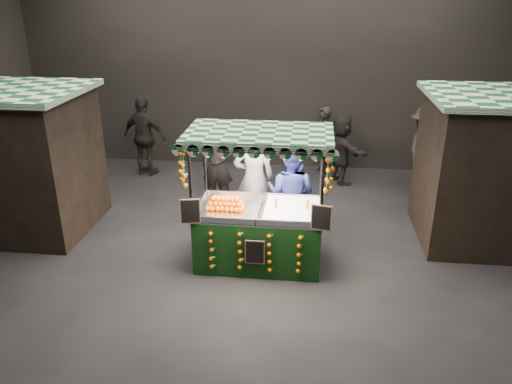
# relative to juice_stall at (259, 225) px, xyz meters

# --- Properties ---
(ground) EXTENTS (12.00, 12.00, 0.00)m
(ground) POSITION_rel_juice_stall_xyz_m (-0.25, -0.15, -0.69)
(ground) COLOR black
(ground) RESTS_ON ground
(market_hall) EXTENTS (12.10, 10.10, 5.05)m
(market_hall) POSITION_rel_juice_stall_xyz_m (-0.25, -0.15, 2.69)
(market_hall) COLOR black
(market_hall) RESTS_ON ground
(neighbour_stall_left) EXTENTS (3.00, 2.20, 2.60)m
(neighbour_stall_left) POSITION_rel_juice_stall_xyz_m (-4.65, 0.85, 0.62)
(neighbour_stall_left) COLOR black
(neighbour_stall_left) RESTS_ON ground
(neighbour_stall_right) EXTENTS (3.00, 2.20, 2.60)m
(neighbour_stall_right) POSITION_rel_juice_stall_xyz_m (4.15, 1.35, 0.62)
(neighbour_stall_right) COLOR black
(neighbour_stall_right) RESTS_ON ground
(juice_stall) EXTENTS (2.29, 1.34, 2.22)m
(juice_stall) POSITION_rel_juice_stall_xyz_m (0.00, 0.00, 0.00)
(juice_stall) COLOR black
(juice_stall) RESTS_ON ground
(vendor_grey) EXTENTS (0.80, 0.59, 2.00)m
(vendor_grey) POSITION_rel_juice_stall_xyz_m (-0.23, 1.18, 0.31)
(vendor_grey) COLOR gray
(vendor_grey) RESTS_ON ground
(vendor_blue) EXTENTS (1.05, 0.93, 1.78)m
(vendor_blue) POSITION_rel_juice_stall_xyz_m (0.46, 0.81, 0.20)
(vendor_blue) COLOR navy
(vendor_blue) RESTS_ON ground
(shopper_0) EXTENTS (0.67, 0.47, 1.76)m
(shopper_0) POSITION_rel_juice_stall_xyz_m (-1.08, 2.20, 0.19)
(shopper_0) COLOR black
(shopper_0) RESTS_ON ground
(shopper_1) EXTENTS (0.93, 0.75, 1.78)m
(shopper_1) POSITION_rel_juice_stall_xyz_m (3.21, 2.36, 0.20)
(shopper_1) COLOR #292521
(shopper_1) RESTS_ON ground
(shopper_2) EXTENTS (1.18, 0.71, 1.88)m
(shopper_2) POSITION_rel_juice_stall_xyz_m (-3.11, 3.82, 0.25)
(shopper_2) COLOR black
(shopper_2) RESTS_ON ground
(shopper_3) EXTENTS (1.15, 1.38, 1.86)m
(shopper_3) POSITION_rel_juice_stall_xyz_m (3.19, 3.63, 0.24)
(shopper_3) COLOR #292621
(shopper_3) RESTS_ON ground
(shopper_4) EXTENTS (0.97, 0.96, 1.69)m
(shopper_4) POSITION_rel_juice_stall_xyz_m (-4.75, 2.61, 0.16)
(shopper_4) COLOR #2D2724
(shopper_4) RESTS_ON ground
(shopper_5) EXTENTS (1.09, 1.50, 1.57)m
(shopper_5) POSITION_rel_juice_stall_xyz_m (1.45, 3.83, 0.10)
(shopper_5) COLOR black
(shopper_5) RESTS_ON ground
(shopper_6) EXTENTS (0.62, 0.70, 1.60)m
(shopper_6) POSITION_rel_juice_stall_xyz_m (1.03, 4.45, 0.11)
(shopper_6) COLOR #2A2622
(shopper_6) RESTS_ON ground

